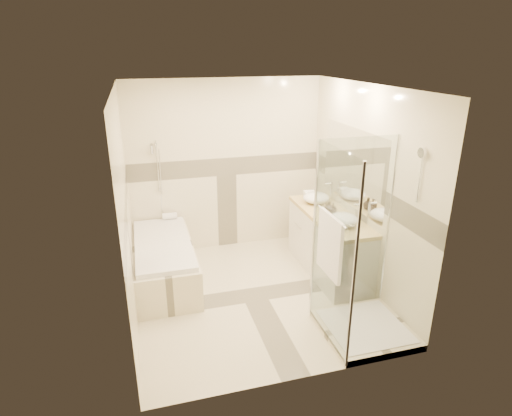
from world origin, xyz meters
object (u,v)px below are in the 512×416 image
object	(u,v)px
shower_enclosure	(355,290)
amenity_bottle_a	(333,210)
bathtub	(164,259)
vessel_sink_far	(343,219)
amenity_bottle_b	(329,207)
vanity	(329,243)
vessel_sink_near	(316,198)

from	to	relation	value
shower_enclosure	amenity_bottle_a	bearing A→B (deg)	76.94
shower_enclosure	amenity_bottle_a	xyz separation A→B (m)	(0.27, 1.18, 0.44)
bathtub	vessel_sink_far	xyz separation A→B (m)	(2.13, -0.74, 0.61)
amenity_bottle_a	amenity_bottle_b	distance (m)	0.12
vanity	shower_enclosure	world-z (taller)	shower_enclosure
amenity_bottle_b	vessel_sink_far	bearing A→B (deg)	-90.00
vanity	amenity_bottle_b	size ratio (longest dim) A/B	9.93
vanity	vessel_sink_far	bearing A→B (deg)	-92.93
vanity	vessel_sink_far	size ratio (longest dim) A/B	4.49
shower_enclosure	vessel_sink_far	size ratio (longest dim) A/B	5.66
bathtub	amenity_bottle_a	size ratio (longest dim) A/B	9.36
amenity_bottle_b	vanity	bearing A→B (deg)	-45.85
vessel_sink_far	amenity_bottle_a	size ratio (longest dim) A/B	1.99
vessel_sink_near	amenity_bottle_b	size ratio (longest dim) A/B	2.22
vanity	vessel_sink_near	distance (m)	0.66
amenity_bottle_a	amenity_bottle_b	bearing A→B (deg)	90.00
bathtub	amenity_bottle_b	bearing A→B (deg)	-8.79
vessel_sink_near	bathtub	bearing A→B (deg)	-177.54
vanity	amenity_bottle_a	xyz separation A→B (m)	(-0.02, -0.10, 0.51)
shower_enclosure	bathtub	bearing A→B (deg)	138.90
bathtub	vanity	size ratio (longest dim) A/B	1.05
shower_enclosure	amenity_bottle_b	bearing A→B (deg)	78.07
vanity	vessel_sink_far	xyz separation A→B (m)	(-0.02, -0.39, 0.50)
amenity_bottle_a	bathtub	bearing A→B (deg)	168.20
shower_enclosure	vessel_sink_near	distance (m)	1.78
bathtub	amenity_bottle_b	world-z (taller)	amenity_bottle_b
bathtub	vessel_sink_far	bearing A→B (deg)	-19.16
shower_enclosure	amenity_bottle_a	size ratio (longest dim) A/B	11.23
shower_enclosure	vessel_sink_far	xyz separation A→B (m)	(0.27, 0.88, 0.42)
shower_enclosure	amenity_bottle_b	size ratio (longest dim) A/B	12.50
bathtub	amenity_bottle_a	bearing A→B (deg)	-11.80
amenity_bottle_a	amenity_bottle_b	world-z (taller)	amenity_bottle_a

